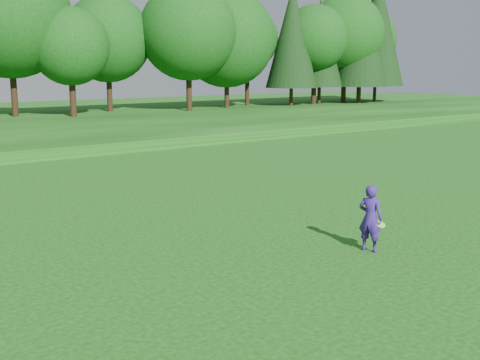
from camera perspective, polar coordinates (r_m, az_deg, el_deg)
ground at (r=15.34m, az=11.46°, el=-6.58°), size 140.00×140.00×0.00m
walking_path at (r=31.94m, az=-16.44°, el=2.20°), size 130.00×1.60×0.04m
woman at (r=15.15m, az=12.26°, el=-3.55°), size 0.57×0.70×1.67m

